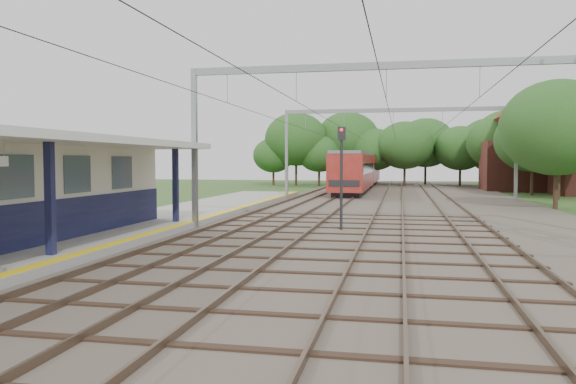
# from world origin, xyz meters

# --- Properties ---
(ground) EXTENTS (160.00, 160.00, 0.00)m
(ground) POSITION_xyz_m (0.00, 0.00, 0.00)
(ground) COLOR #2D4C1E
(ground) RESTS_ON ground
(ballast_bed) EXTENTS (18.00, 90.00, 0.10)m
(ballast_bed) POSITION_xyz_m (4.00, 30.00, 0.05)
(ballast_bed) COLOR #473D33
(ballast_bed) RESTS_ON ground
(platform) EXTENTS (5.00, 52.00, 0.35)m
(platform) POSITION_xyz_m (-7.50, 14.00, 0.17)
(platform) COLOR gray
(platform) RESTS_ON ground
(yellow_stripe) EXTENTS (0.45, 52.00, 0.01)m
(yellow_stripe) POSITION_xyz_m (-5.25, 14.00, 0.35)
(yellow_stripe) COLOR yellow
(yellow_stripe) RESTS_ON platform
(rail_tracks) EXTENTS (11.80, 88.00, 0.15)m
(rail_tracks) POSITION_xyz_m (1.50, 30.00, 0.18)
(rail_tracks) COLOR brown
(rail_tracks) RESTS_ON ballast_bed
(catenary_system) EXTENTS (17.22, 88.00, 7.00)m
(catenary_system) POSITION_xyz_m (3.39, 25.28, 5.51)
(catenary_system) COLOR gray
(catenary_system) RESTS_ON ground
(tree_band) EXTENTS (31.72, 30.88, 8.82)m
(tree_band) POSITION_xyz_m (3.84, 57.12, 4.92)
(tree_band) COLOR #382619
(tree_band) RESTS_ON ground
(house_far) EXTENTS (8.00, 6.12, 8.66)m
(house_far) POSITION_xyz_m (16.00, 52.00, 3.23)
(house_far) COLOR brown
(house_far) RESTS_ON ground
(train) EXTENTS (2.86, 35.63, 3.76)m
(train) POSITION_xyz_m (-0.50, 53.05, 2.10)
(train) COLOR black
(train) RESTS_ON ballast_bed
(signal_post) EXTENTS (0.35, 0.31, 4.45)m
(signal_post) POSITION_xyz_m (1.35, 15.48, 2.83)
(signal_post) COLOR black
(signal_post) RESTS_ON ground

